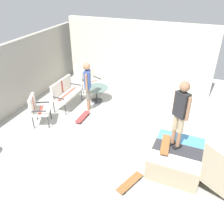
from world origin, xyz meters
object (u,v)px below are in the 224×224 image
Objects in this scene: patio_bench at (65,91)px; patio_table at (96,91)px; skateboard_by_bench at (83,117)px; person_watching at (88,84)px; patio_chair_by_wall at (37,108)px; skateboard_on_ramp at (165,144)px; skateboard_spare at (130,182)px; patio_chair_near_house at (90,79)px; skate_ramp at (177,158)px; person_skater at (181,111)px.

patio_bench is 1.21m from patio_table.
person_watching is at bearing 6.04° from skateboard_by_bench.
patio_table is (0.77, -0.92, -0.21)m from patio_bench.
patio_chair_by_wall is 1.53m from skateboard_by_bench.
patio_table is at bearing -27.26° from patio_chair_by_wall.
patio_table is 4.04m from skateboard_on_ramp.
skateboard_on_ramp is at bearing -31.68° from skateboard_spare.
person_watching is 3.59m from skateboard_on_ramp.
skateboard_by_bench is (-1.91, -0.64, -0.53)m from patio_chair_near_house.
skate_ramp is at bearing -95.37° from patio_chair_by_wall.
person_watching is (-1.29, -0.57, 0.44)m from patio_chair_near_house.
skateboard_by_bench is 0.98× the size of skateboard_on_ramp.
skate_ramp is 2.01× the size of patio_chair_by_wall.
patio_table is 4.28m from person_skater.
patio_bench is 1.40m from patio_chair_by_wall.
patio_chair_by_wall reaches higher than patio_table.
person_watching is 1.15m from skateboard_by_bench.
person_skater is at bearing -126.86° from patio_table.
skateboard_by_bench is at bearing -175.99° from patio_table.
skateboard_by_bench is at bearing -173.96° from person_watching.
skate_ramp is 1.38m from skateboard_spare.
person_watching is at bearing 58.44° from skateboard_on_ramp.
patio_bench and patio_chair_by_wall have the same top height.
patio_table is at bearing -50.13° from patio_bench.
patio_bench is 0.72× the size of person_skater.
patio_chair_by_wall is at bearing 152.74° from patio_table.
patio_bench and patio_chair_near_house have the same top height.
patio_chair_near_house is 1.25× the size of skateboard_spare.
patio_table is at bearing -134.89° from patio_chair_near_house.
skateboard_on_ramp is at bearing -112.71° from skateboard_by_bench.
patio_chair_near_house is at bearing 51.88° from person_skater.
patio_bench is 4.43m from skateboard_spare.
person_watching is at bearing 61.58° from skate_ramp.
patio_bench is at bearing 91.28° from person_watching.
person_skater is 2.06m from skateboard_spare.
person_skater is at bearing -117.82° from person_watching.
patio_table is 1.12× the size of skateboard_by_bench.
patio_table is at bearing 49.61° from skateboard_on_ramp.
skateboard_on_ramp reaches higher than skate_ramp.
skateboard_spare is (-1.42, -3.58, -0.53)m from patio_chair_by_wall.
person_watching reaches higher than skateboard_spare.
person_watching is 2.19× the size of skateboard_on_ramp.
patio_chair_near_house is 0.57× the size of person_watching.
patio_bench is (1.81, 4.32, 0.32)m from skate_ramp.
skateboard_spare is (-1.11, 0.81, -1.53)m from person_skater.
patio_chair_by_wall is (-1.38, 0.19, -0.00)m from patio_bench.
patio_bench is at bearing 68.02° from person_skater.
patio_bench is 1.36m from patio_chair_near_house.
person_skater is at bearing -111.98° from patio_bench.
person_watching reaches higher than skate_ramp.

